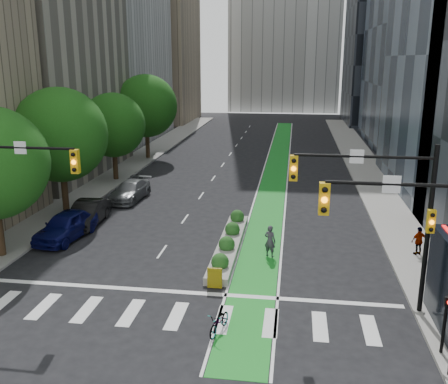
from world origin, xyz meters
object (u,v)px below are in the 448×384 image
(median_planter, at_px, (229,242))
(parked_car_left_far, at_px, (130,191))
(parked_car_left_mid, at_px, (87,213))
(parked_car_left_near, at_px, (66,226))
(pedestrian_far, at_px, (419,241))
(cyclist, at_px, (270,241))
(bicycle, at_px, (219,322))

(median_planter, bearing_deg, parked_car_left_far, 134.55)
(median_planter, height_order, parked_car_left_mid, parked_car_left_mid)
(parked_car_left_near, xyz_separation_m, parked_car_left_mid, (0.21, 2.71, -0.06))
(median_planter, xyz_separation_m, parked_car_left_far, (-8.90, 9.04, 0.35))
(parked_car_left_mid, distance_m, pedestrian_far, 20.34)
(median_planter, height_order, pedestrian_far, pedestrian_far)
(cyclist, bearing_deg, parked_car_left_far, -18.73)
(parked_car_left_mid, bearing_deg, pedestrian_far, -10.03)
(bicycle, bearing_deg, pedestrian_far, 59.24)
(cyclist, distance_m, parked_car_left_far, 15.00)
(median_planter, distance_m, parked_car_left_far, 12.68)
(cyclist, xyz_separation_m, parked_car_left_near, (-12.31, 1.04, -0.05))
(median_planter, bearing_deg, bicycle, -84.94)
(cyclist, bearing_deg, bicycle, 101.73)
(parked_car_left_far, height_order, pedestrian_far, pedestrian_far)
(bicycle, relative_size, cyclist, 0.95)
(parked_car_left_near, height_order, pedestrian_far, pedestrian_far)
(bicycle, xyz_separation_m, parked_car_left_near, (-10.74, 9.21, 0.40))
(bicycle, xyz_separation_m, pedestrian_far, (9.63, 9.22, 0.50))
(median_planter, distance_m, pedestrian_far, 10.45)
(bicycle, xyz_separation_m, parked_car_left_far, (-9.70, 18.07, 0.27))
(cyclist, xyz_separation_m, parked_car_left_mid, (-12.10, 3.75, -0.11))
(cyclist, bearing_deg, parked_car_left_near, 17.76)
(bicycle, height_order, parked_car_left_far, parked_car_left_far)
(median_planter, relative_size, parked_car_left_mid, 2.15)
(parked_car_left_mid, xyz_separation_m, parked_car_left_far, (0.84, 6.16, -0.07))
(cyclist, bearing_deg, parked_car_left_mid, 5.39)
(parked_car_left_far, bearing_deg, parked_car_left_mid, -93.51)
(parked_car_left_near, xyz_separation_m, pedestrian_far, (20.37, 0.01, 0.10))
(cyclist, relative_size, parked_car_left_mid, 0.38)
(parked_car_left_mid, bearing_deg, median_planter, -18.89)
(median_planter, xyz_separation_m, bicycle, (0.80, -9.04, 0.08))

